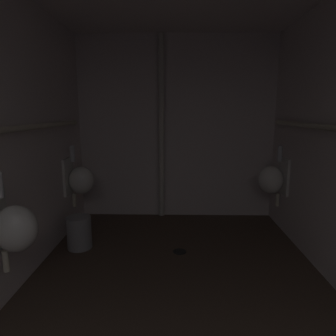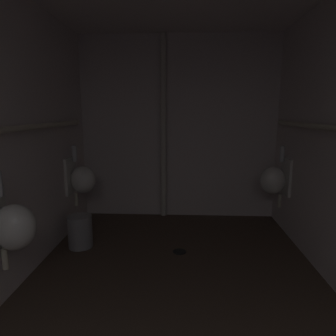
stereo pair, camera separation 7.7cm
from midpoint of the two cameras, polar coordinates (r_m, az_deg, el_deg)
floor at (r=2.49m, az=0.74°, el=-26.12°), size 2.75×4.26×0.08m
wall_back at (r=4.10m, az=1.07°, el=7.54°), size 2.75×0.06×2.44m
urinal_left_mid at (r=2.44m, az=-28.32°, el=-9.93°), size 0.32×0.30×0.76m
urinal_left_far at (r=3.77m, az=-17.11°, el=-2.09°), size 0.32×0.30×0.76m
urinal_right_mid at (r=3.83m, az=18.80°, el=-1.98°), size 0.32×0.30×0.76m
standpipe_back_wall at (r=3.99m, az=-1.84°, el=7.45°), size 0.08×0.08×2.39m
floor_drain at (r=3.26m, az=1.53°, el=-15.63°), size 0.14×0.14×0.01m
waste_bin at (r=3.43m, az=-17.23°, el=-11.66°), size 0.26×0.26×0.35m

